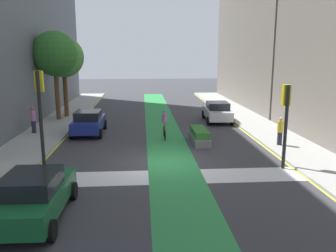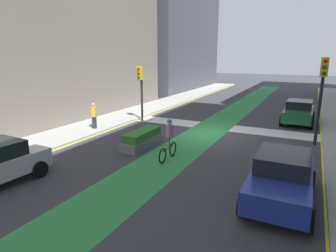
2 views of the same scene
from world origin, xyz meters
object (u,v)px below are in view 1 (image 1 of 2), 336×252
at_px(street_tree_far, 63,57).
at_px(median_planter, 200,136).
at_px(car_blue_left_far, 89,122).
at_px(cyclist_in_lane, 165,124).
at_px(pedestrian_sidewalk_left_a, 33,119).
at_px(car_white_right_far, 217,112).
at_px(street_tree_near, 55,54).
at_px(traffic_signal_near_left, 40,101).
at_px(pedestrian_sidewalk_right_a, 280,131).
at_px(traffic_signal_near_right, 286,110).
at_px(car_green_left_near, 34,195).

distance_m(street_tree_far, median_planter, 14.05).
bearing_deg(median_planter, car_blue_left_far, 157.57).
xyz_separation_m(car_blue_left_far, cyclist_in_lane, (4.98, -1.84, 0.17)).
bearing_deg(pedestrian_sidewalk_left_a, car_blue_left_far, 2.01).
height_order(car_white_right_far, street_tree_near, street_tree_near).
bearing_deg(traffic_signal_near_left, median_planter, 27.59).
xyz_separation_m(pedestrian_sidewalk_right_a, median_planter, (-4.39, 1.45, -0.56)).
xyz_separation_m(traffic_signal_near_right, street_tree_far, (-12.89, 13.96, 2.25)).
height_order(car_green_left_near, pedestrian_sidewalk_right_a, pedestrian_sidewalk_right_a).
bearing_deg(traffic_signal_near_left, street_tree_far, 97.48).
distance_m(traffic_signal_near_right, street_tree_far, 19.13).
bearing_deg(pedestrian_sidewalk_right_a, car_green_left_near, -144.83).
bearing_deg(car_green_left_near, median_planter, 53.68).
relative_size(traffic_signal_near_right, cyclist_in_lane, 2.10).
relative_size(car_green_left_near, pedestrian_sidewalk_right_a, 2.64).
bearing_deg(car_white_right_far, street_tree_near, 174.96).
relative_size(pedestrian_sidewalk_right_a, median_planter, 0.56).
height_order(traffic_signal_near_left, street_tree_near, street_tree_near).
xyz_separation_m(traffic_signal_near_right, median_planter, (-3.12, 4.97, -2.34)).
height_order(cyclist_in_lane, street_tree_far, street_tree_far).
height_order(car_blue_left_far, pedestrian_sidewalk_left_a, pedestrian_sidewalk_left_a).
bearing_deg(traffic_signal_near_left, car_green_left_near, -78.06).
height_order(traffic_signal_near_left, median_planter, traffic_signal_near_left).
bearing_deg(pedestrian_sidewalk_left_a, car_white_right_far, 15.91).
bearing_deg(median_planter, street_tree_far, 137.38).
relative_size(car_white_right_far, pedestrian_sidewalk_right_a, 2.67).
distance_m(traffic_signal_near_left, median_planter, 9.48).
xyz_separation_m(car_white_right_far, median_planter, (-2.48, -6.51, -0.40)).
height_order(traffic_signal_near_left, cyclist_in_lane, traffic_signal_near_left).
relative_size(traffic_signal_near_right, pedestrian_sidewalk_left_a, 2.23).
xyz_separation_m(car_blue_left_far, median_planter, (7.03, -2.90, -0.40)).
xyz_separation_m(traffic_signal_near_right, car_blue_left_far, (-10.15, 7.87, -1.95)).
distance_m(car_blue_left_far, street_tree_near, 7.19).
bearing_deg(pedestrian_sidewalk_right_a, car_white_right_far, 103.51).
bearing_deg(street_tree_far, median_planter, -42.62).
distance_m(pedestrian_sidewalk_left_a, median_planter, 10.98).
bearing_deg(cyclist_in_lane, car_white_right_far, 50.21).
height_order(car_blue_left_far, cyclist_in_lane, cyclist_in_lane).
height_order(car_green_left_near, street_tree_far, street_tree_far).
xyz_separation_m(traffic_signal_near_left, car_blue_left_far, (1.01, 7.10, -2.36)).
relative_size(pedestrian_sidewalk_left_a, street_tree_near, 0.25).
relative_size(traffic_signal_near_right, car_green_left_near, 0.92).
relative_size(car_green_left_near, car_blue_left_far, 1.01).
bearing_deg(street_tree_near, traffic_signal_near_left, -80.04).
bearing_deg(car_green_left_near, street_tree_near, 100.57).
height_order(car_blue_left_far, median_planter, car_blue_left_far).
distance_m(pedestrian_sidewalk_right_a, median_planter, 4.66).
xyz_separation_m(car_blue_left_far, street_tree_far, (-2.74, 6.09, 4.19)).
relative_size(pedestrian_sidewalk_right_a, pedestrian_sidewalk_left_a, 0.92).
distance_m(car_green_left_near, pedestrian_sidewalk_right_a, 13.86).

